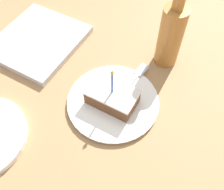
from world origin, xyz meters
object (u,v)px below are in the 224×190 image
bottle (171,35)px  cake_slice (112,96)px  marble_board (38,41)px  fork (131,82)px  plate (112,101)px

bottle → cake_slice: bearing=-15.9°
marble_board → fork: bearing=88.9°
fork → cake_slice: bearing=-10.8°
fork → bottle: bearing=161.2°
cake_slice → fork: 0.08m
bottle → marble_board: 0.40m
plate → fork: fork is taller
fork → bottle: size_ratio=0.73×
fork → marble_board: size_ratio=0.69×
cake_slice → marble_board: size_ratio=0.49×
plate → marble_board: (-0.08, -0.31, 0.00)m
plate → cake_slice: 0.03m
cake_slice → bottle: bottle is taller
fork → marble_board: 0.32m
fork → bottle: (-0.13, 0.05, 0.08)m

